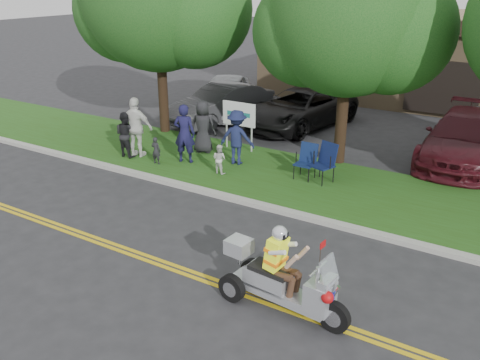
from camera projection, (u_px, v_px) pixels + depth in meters
The scene contains 24 objects.
ground at pixel (193, 259), 10.96m from camera, with size 120.00×120.00×0.00m, color #28282B.
centerline_near at pixel (176, 271), 10.50m from camera, with size 60.00×0.10×0.01m, color gold.
centerline_far at pixel (181, 268), 10.63m from camera, with size 60.00×0.10×0.01m, color gold.
curb at pixel (262, 206), 13.35m from camera, with size 60.00×0.25×0.12m, color #A8A89E.
grass_verge at pixel (297, 180), 15.04m from camera, with size 60.00×4.00×0.10m, color #274C14.
commercial_building at pixel (462, 58), 24.22m from camera, with size 18.00×8.20×4.00m.
tree_left at pixel (160, 1), 17.82m from camera, with size 6.62×5.40×7.78m.
tree_mid at pixel (351, 22), 14.74m from camera, with size 5.88×4.80×7.05m.
business_sign at pixel (239, 117), 17.11m from camera, with size 1.25×0.06×1.75m.
trike_scooter at pixel (280, 280), 9.15m from camera, with size 2.55×0.89×1.67m.
lawn_chair_a at pixel (325, 160), 14.62m from camera, with size 0.76×0.78×1.14m.
lawn_chair_b at pixel (307, 159), 14.89m from camera, with size 0.56×0.58×1.04m.
spectator_adult_left at pixel (185, 133), 16.02m from camera, with size 0.69×0.45×1.88m, color #17153C.
spectator_adult_mid at pixel (126, 134), 16.60m from camera, with size 0.72×0.56×1.49m, color black.
spectator_adult_right at pixel (136, 127), 16.51m from camera, with size 1.15×0.48×1.97m, color silver.
spectator_chair_a at pixel (237, 137), 15.89m from camera, with size 1.12×0.64×1.73m, color #191F45.
spectator_chair_b at pixel (203, 127), 16.94m from camera, with size 0.86×0.56×1.77m, color #232325.
child_left at pixel (156, 150), 16.04m from camera, with size 0.32×0.21×0.88m, color black.
child_right at pixel (219, 159), 15.26m from camera, with size 0.44×0.34×0.90m, color silver.
parked_car_far_left at pixel (225, 95), 22.03m from camera, with size 1.99×4.95×1.69m, color silver.
parked_car_left at pixel (222, 104), 20.83m from camera, with size 1.65×4.73×1.56m, color #323235.
parked_car_mid at pixel (300, 108), 20.24m from camera, with size 2.51×5.44×1.51m, color black.
parked_car_right at pixel (464, 138), 16.38m from camera, with size 2.25×5.53×1.60m, color #471019.
parked_car_far_right at pixel (477, 130), 17.38m from camera, with size 1.79×4.45×1.52m, color #999C9F.
Camera 1 is at (5.85, -7.57, 5.70)m, focal length 38.00 mm.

